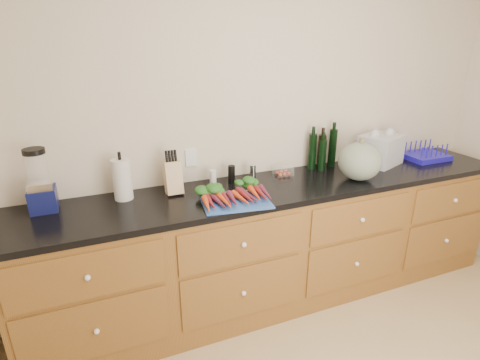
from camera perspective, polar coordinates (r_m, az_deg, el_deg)
name	(u,v)px	position (r m, az deg, el deg)	size (l,w,h in m)	color
wall_back	(266,125)	(2.85, 4.03, 8.37)	(4.10, 0.05, 2.60)	beige
cabinets	(283,244)	(2.89, 6.50, -9.71)	(3.60, 0.64, 0.90)	brown
countertop	(285,187)	(2.68, 6.85, -1.00)	(3.64, 0.62, 0.04)	black
cutting_board	(236,201)	(2.37, -0.68, -3.24)	(0.42, 0.32, 0.01)	#2E5AAE
carrots	(233,194)	(2.39, -1.05, -2.19)	(0.43, 0.32, 0.06)	#E4471A
squash	(360,161)	(2.84, 17.77, 2.74)	(0.31, 0.31, 0.28)	slate
blender_appliance	(40,184)	(2.48, -28.17, -0.56)	(0.15, 0.15, 0.38)	#10154B
paper_towel	(122,179)	(2.48, -17.52, 0.07)	(0.12, 0.12, 0.26)	silver
knife_block	(173,178)	(2.51, -10.17, 0.37)	(0.11, 0.11, 0.22)	tan
grinder_salt	(213,178)	(2.63, -4.13, 0.38)	(0.05, 0.05, 0.11)	silver
grinder_pepper	(232,174)	(2.67, -1.30, 0.94)	(0.05, 0.05, 0.12)	black
canister_chrome	(253,172)	(2.74, 1.94, 1.23)	(0.05, 0.05, 0.11)	silver
tomato_box	(283,171)	(2.84, 6.58, 1.34)	(0.13, 0.11, 0.06)	white
bottles	(322,151)	(3.03, 12.43, 4.31)	(0.25, 0.13, 0.30)	black
grocery_bag	(380,150)	(3.27, 20.62, 4.36)	(0.33, 0.26, 0.24)	silver
dish_rack	(425,155)	(3.59, 26.35, 3.48)	(0.35, 0.28, 0.14)	#1B14B1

